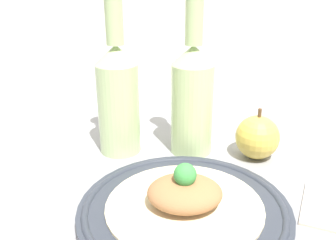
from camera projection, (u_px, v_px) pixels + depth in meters
The scene contains 6 objects.
ground_plane at pixel (208, 190), 64.96cm from camera, with size 180.00×110.00×4.00cm, color gray.
plate at pixel (184, 211), 54.66cm from camera, with size 29.77×29.77×1.94cm.
plated_food at pixel (185, 196), 53.73cm from camera, with size 21.93×21.93×6.79cm.
cider_bottle_left at pixel (118, 94), 69.43cm from camera, with size 7.47×7.47×29.86cm.
cider_bottle_right at pixel (192, 94), 69.22cm from camera, with size 7.47×7.47×29.86cm.
apple at pixel (257, 137), 69.75cm from camera, with size 7.85×7.85×9.36cm.
Camera 1 is at (-5.61, -55.33, 34.11)cm, focal length 42.00 mm.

